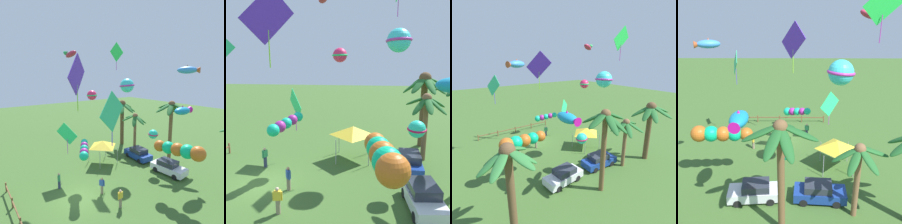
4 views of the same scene
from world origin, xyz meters
The scene contains 24 objects.
ground_plane centered at (0.00, 0.00, 0.00)m, with size 120.00×120.00×0.00m, color #3D6028.
palm_tree_0 centered at (-0.29, 13.10, 5.98)m, with size 4.52×4.23×7.83m.
palm_tree_1 centered at (-8.91, 12.32, 5.29)m, with size 4.55×4.43×7.09m.
palm_tree_2 centered at (7.95, 12.74, 5.19)m, with size 3.86×4.07×6.98m.
palm_tree_3 centered at (-5.32, 11.70, 4.29)m, with size 3.83×3.47×5.64m.
rail_fence centered at (0.73, -5.18, 0.59)m, with size 11.70×0.12×0.95m.
parked_car_0 centered at (1.86, 10.14, 0.75)m, with size 4.03×2.02×1.51m.
parked_car_1 centered at (-3.03, 10.17, 0.75)m, with size 4.01×1.97×1.51m.
spectator_0 centered at (3.14, 2.10, 0.81)m, with size 0.29×0.54×1.59m.
spectator_1 centered at (-2.64, -0.90, 0.81)m, with size 0.50×0.37×1.59m.
spectator_2 centered at (0.61, 1.95, 0.81)m, with size 0.47×0.40×1.59m.
festival_tent centered at (-4.95, 5.86, 2.47)m, with size 2.86×2.86×2.85m.
kite_fish_0 centered at (2.39, 11.47, 7.14)m, with size 1.17×2.61×1.07m.
kite_ball_1 centered at (-4.23, 9.13, 9.64)m, with size 2.66×2.66×1.75m.
kite_diamond_2 centered at (-4.82, 1.09, 4.62)m, with size 2.12×1.51×3.56m.
kite_ball_3 centered at (-0.46, 10.03, 4.04)m, with size 1.26×1.25×1.10m.
kite_fish_4 centered at (-7.41, 3.07, 13.38)m, with size 2.02×1.33×1.12m.
kite_tube_5 centered at (4.86, 7.57, 4.31)m, with size 4.88×1.71×1.47m.
kite_diamond_6 centered at (4.90, -0.09, 8.66)m, with size 0.85×2.44×3.55m.
kite_fish_7 centered at (5.04, 7.78, 11.36)m, with size 1.95×1.40×0.75m.
kite_diamond_8 centered at (-6.53, 9.22, 13.86)m, with size 2.62×0.46×3.62m.
kite_ball_9 centered at (-5.44, 4.70, 8.59)m, with size 1.72×1.72×1.15m.
kite_tube_10 centered at (-1.33, 1.23, 3.90)m, with size 2.81×1.97×1.26m.
kite_diamond_11 centered at (-1.01, 0.55, 10.94)m, with size 2.36×2.80×5.03m.
Camera 3 is at (11.09, 22.87, 11.78)m, focal length 29.64 mm.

